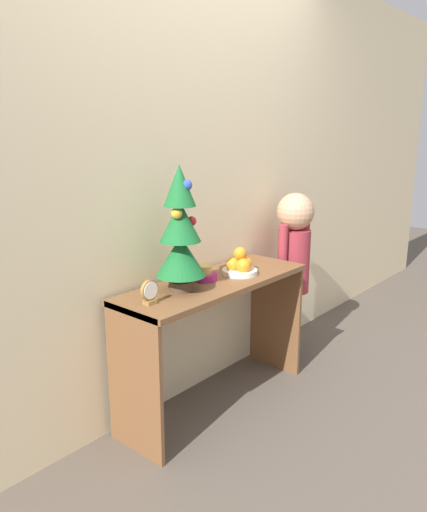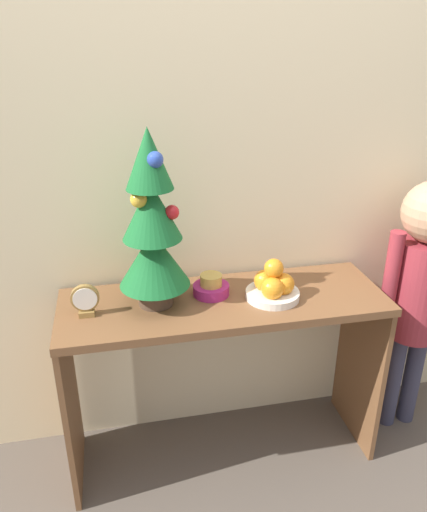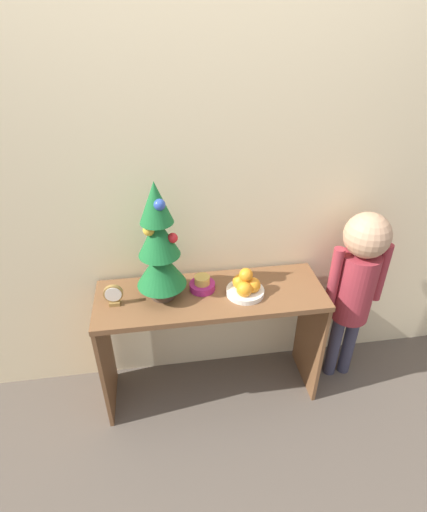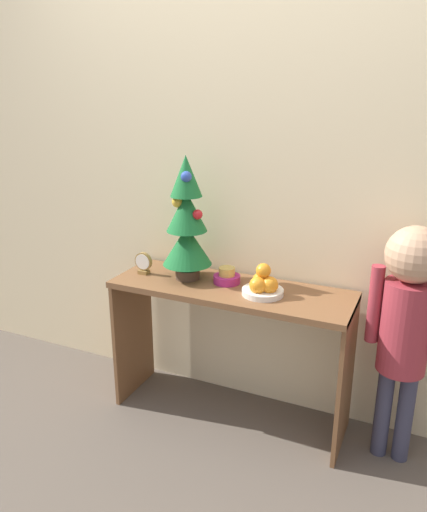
% 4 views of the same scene
% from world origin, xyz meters
% --- Properties ---
extents(ground_plane, '(12.00, 12.00, 0.00)m').
position_xyz_m(ground_plane, '(0.00, 0.00, 0.00)').
color(ground_plane, brown).
extents(back_wall, '(7.00, 0.05, 2.50)m').
position_xyz_m(back_wall, '(0.00, 0.44, 1.25)').
color(back_wall, beige).
rests_on(back_wall, ground_plane).
extents(console_table, '(1.17, 0.40, 0.72)m').
position_xyz_m(console_table, '(0.00, 0.20, 0.55)').
color(console_table, brown).
rests_on(console_table, ground_plane).
extents(mini_tree, '(0.24, 0.24, 0.61)m').
position_xyz_m(mini_tree, '(-0.24, 0.22, 1.01)').
color(mini_tree, '#4C3828').
rests_on(mini_tree, console_table).
extents(fruit_bowl, '(0.19, 0.19, 0.15)m').
position_xyz_m(fruit_bowl, '(0.17, 0.17, 0.76)').
color(fruit_bowl, silver).
rests_on(fruit_bowl, console_table).
extents(singing_bowl, '(0.13, 0.13, 0.08)m').
position_xyz_m(singing_bowl, '(-0.04, 0.24, 0.75)').
color(singing_bowl, '#9E2366').
rests_on(singing_bowl, console_table).
extents(desk_clock, '(0.09, 0.04, 0.11)m').
position_xyz_m(desk_clock, '(-0.48, 0.18, 0.77)').
color(desk_clock, olive).
rests_on(desk_clock, console_table).
extents(child_figure, '(0.32, 0.24, 1.10)m').
position_xyz_m(child_figure, '(0.80, 0.21, 0.72)').
color(child_figure, '#38384C').
rests_on(child_figure, ground_plane).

